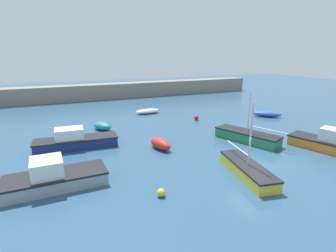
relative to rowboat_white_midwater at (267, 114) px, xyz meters
name	(u,v)px	position (x,y,z in m)	size (l,w,h in m)	color
ground_plane	(252,170)	(-11.42, -10.64, -0.44)	(120.00, 120.00, 0.20)	#2D5170
harbor_breakwater	(128,90)	(-11.42, 20.19, 0.86)	(46.06, 2.61, 2.40)	gray
rowboat_white_midwater	(267,114)	(0.00, 0.00, 0.00)	(3.17, 3.07, 0.67)	#2D56B7
sailboat_short_mast	(247,136)	(-8.12, -6.16, 0.11)	(3.47, 6.06, 4.19)	#287A4C
rowboat_blue_near	(148,111)	(-12.44, 7.17, -0.04)	(3.18, 1.38, 0.59)	white
sailboat_twin_hulled	(248,169)	(-12.39, -11.32, 0.06)	(2.35, 5.48, 4.63)	yellow
dinghy_near_pier	(160,144)	(-15.59, -4.86, 0.08)	(1.43, 2.52, 0.84)	red
motorboat_with_cabin	(75,141)	(-21.74, -1.90, 0.26)	(6.48, 2.23, 1.65)	navy
motorboat_grey_hull	(331,143)	(-3.71, -10.59, 0.29)	(3.53, 6.13, 1.78)	orange
cabin_cruiser_white	(54,177)	(-23.36, -8.11, 0.27)	(5.57, 2.33, 1.75)	gray
fishing_dinghy_green	(102,126)	(-18.83, 2.34, 0.04)	(2.10, 2.49, 0.76)	teal
mooring_buoy_red	(196,118)	(-8.46, 1.96, -0.08)	(0.52, 0.52, 0.52)	red
mooring_buoy_yellow	(161,193)	(-18.23, -11.47, -0.11)	(0.45, 0.45, 0.45)	yellow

